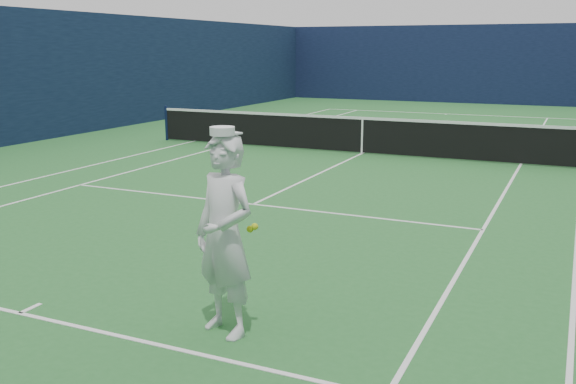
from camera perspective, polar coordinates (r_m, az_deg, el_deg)
The scene contains 5 objects.
ground at distance 17.67m, azimuth 6.57°, elevation 3.40°, with size 80.00×80.00×0.00m, color #27662C.
court_markings at distance 17.67m, azimuth 6.57°, elevation 3.41°, with size 11.03×23.83×0.01m.
windscreen_fence at distance 17.46m, azimuth 6.74°, elevation 9.89°, with size 20.12×36.12×4.00m.
tennis_net at distance 17.59m, azimuth 6.62°, elevation 5.18°, with size 12.88×0.09×1.07m.
tennis_player at distance 6.35m, azimuth -5.65°, elevation -3.87°, with size 0.86×0.72×2.10m.
Camera 1 is at (5.37, -16.59, 2.83)m, focal length 40.00 mm.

